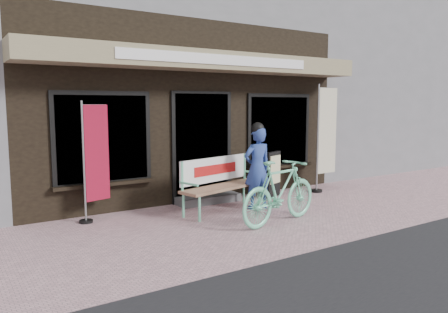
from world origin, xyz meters
TOP-DOWN VIEW (x-y plane):
  - ground at (0.00, 0.00)m, footprint 70.00×70.00m
  - storefront at (0.00, 4.96)m, footprint 7.00×6.77m
  - neighbor_right_near at (8.50, 5.50)m, footprint 10.00×7.00m
  - bench at (-0.14, 1.09)m, footprint 1.86×0.87m
  - person at (0.53, 0.85)m, footprint 0.58×0.41m
  - bicycle at (0.21, -0.18)m, footprint 1.81×0.79m
  - nobori_red at (-2.26, 1.64)m, footprint 0.59×0.28m
  - nobori_cream at (2.81, 1.34)m, footprint 0.69×0.26m
  - menu_stand at (1.44, 1.48)m, footprint 0.48×0.26m

SIDE VIEW (x-z plane):
  - ground at x=0.00m, z-range 0.00..0.00m
  - menu_stand at x=1.44m, z-range 0.01..0.97m
  - bicycle at x=0.21m, z-range 0.00..1.05m
  - bench at x=-0.14m, z-range 0.08..1.06m
  - person at x=0.53m, z-range -0.01..1.60m
  - nobori_red at x=-2.26m, z-range 0.03..2.04m
  - nobori_cream at x=2.81m, z-range 0.04..2.42m
  - neighbor_right_near at x=8.50m, z-range 0.00..5.60m
  - storefront at x=0.00m, z-range -0.01..5.99m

